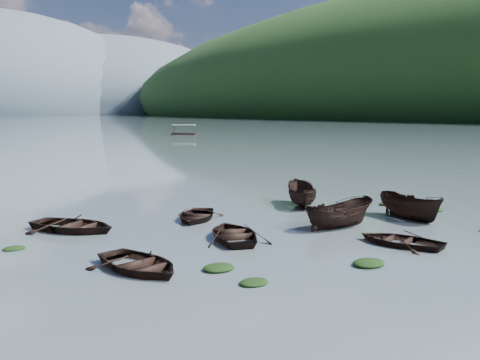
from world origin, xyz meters
TOP-DOWN VIEW (x-y plane):
  - ground_plane at (0.00, 0.00)m, footprint 2400.00×2400.00m
  - haze_mtn_d at (320.00, 900.00)m, footprint 520.00×520.00m
  - rowboat_0 at (-9.42, 5.09)m, footprint 3.69×4.70m
  - rowboat_1 at (-3.69, 7.17)m, footprint 4.44×5.12m
  - rowboat_2 at (2.14, 6.10)m, footprint 4.40×1.76m
  - rowboat_3 at (1.86, 2.00)m, footprint 3.75×4.46m
  - rowboat_5 at (6.95, 5.40)m, footprint 2.18×4.57m
  - rowboat_6 at (-9.38, 13.13)m, footprint 5.33×5.72m
  - rowboat_7 at (-2.90, 12.08)m, footprint 4.74×4.82m
  - rowboat_8 at (4.65, 11.95)m, footprint 3.82×4.59m
  - weed_clump_0 at (-6.92, 3.41)m, footprint 1.26×1.03m
  - weed_clump_1 at (-6.81, 1.32)m, footprint 1.08×0.86m
  - weed_clump_2 at (-1.78, 0.59)m, footprint 1.37×1.09m
  - weed_clump_3 at (2.64, 7.25)m, footprint 0.81×0.69m
  - weed_clump_4 at (10.13, 6.12)m, footprint 1.19×0.95m
  - weed_clump_5 at (-12.63, 11.01)m, footprint 0.95×0.77m
  - weed_clump_6 at (2.57, 6.92)m, footprint 1.04×0.87m
  - weed_clump_7 at (9.46, 9.05)m, footprint 1.26×1.01m
  - pontoon_right at (47.27, 104.97)m, footprint 6.25×5.96m

SIDE VIEW (x-z plane):
  - ground_plane at x=0.00m, z-range 0.00..0.00m
  - haze_mtn_d at x=320.00m, z-range -110.00..110.00m
  - rowboat_0 at x=-9.42m, z-range -0.44..0.44m
  - rowboat_1 at x=-3.69m, z-range -0.44..0.44m
  - rowboat_2 at x=2.14m, z-range -0.84..0.84m
  - rowboat_3 at x=1.86m, z-range -0.40..0.40m
  - rowboat_5 at x=6.95m, z-range -0.85..0.85m
  - rowboat_6 at x=-9.38m, z-range -0.48..0.48m
  - rowboat_7 at x=-2.90m, z-range -0.41..0.41m
  - rowboat_8 at x=4.65m, z-range -0.85..0.85m
  - weed_clump_0 at x=-6.92m, z-range -0.14..0.14m
  - weed_clump_1 at x=-6.81m, z-range -0.12..0.12m
  - weed_clump_2 at x=-1.78m, z-range -0.15..0.15m
  - weed_clump_3 at x=2.64m, z-range -0.09..0.09m
  - weed_clump_4 at x=10.13m, z-range -0.12..0.12m
  - weed_clump_5 at x=-12.63m, z-range -0.10..0.10m
  - weed_clump_6 at x=2.57m, z-range -0.11..0.11m
  - weed_clump_7 at x=9.46m, z-range -0.14..0.14m
  - pontoon_right at x=47.27m, z-range -1.17..1.17m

